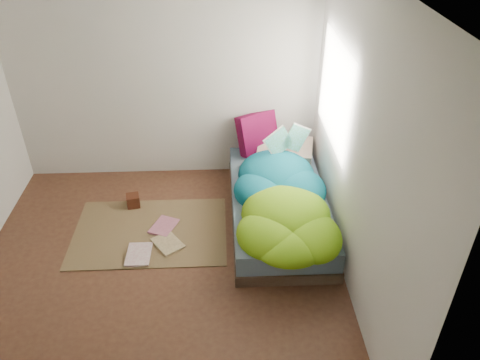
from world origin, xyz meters
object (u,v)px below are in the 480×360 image
at_px(bed, 278,206).
at_px(pillow_magenta, 258,133).
at_px(floor_book_a, 127,255).
at_px(floor_book_b, 154,224).
at_px(wooden_box, 133,201).
at_px(open_book, 288,132).

relative_size(bed, pillow_magenta, 4.19).
bearing_deg(floor_book_a, pillow_magenta, 46.36).
xyz_separation_m(bed, floor_book_a, (-1.56, -0.54, -0.14)).
distance_m(pillow_magenta, floor_book_b, 1.62).
relative_size(wooden_box, floor_book_a, 0.43).
relative_size(open_book, wooden_box, 3.29).
bearing_deg(bed, floor_book_b, -176.99).
relative_size(bed, floor_book_b, 6.49).
bearing_deg(floor_book_a, open_book, 31.04).
distance_m(pillow_magenta, wooden_box, 1.65).
relative_size(pillow_magenta, floor_book_a, 1.45).
distance_m(open_book, floor_book_b, 1.75).
xyz_separation_m(pillow_magenta, open_book, (0.30, -0.44, 0.24)).
height_order(wooden_box, floor_book_a, wooden_box).
bearing_deg(pillow_magenta, wooden_box, 173.67).
height_order(pillow_magenta, open_book, open_book).
bearing_deg(wooden_box, pillow_magenta, 23.06).
xyz_separation_m(pillow_magenta, floor_book_a, (-1.40, -1.44, -0.55)).
distance_m(open_book, wooden_box, 1.90).
bearing_deg(pillow_magenta, floor_book_a, -163.55).
xyz_separation_m(open_book, floor_book_b, (-1.47, -0.53, -0.79)).
relative_size(bed, wooden_box, 14.27).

